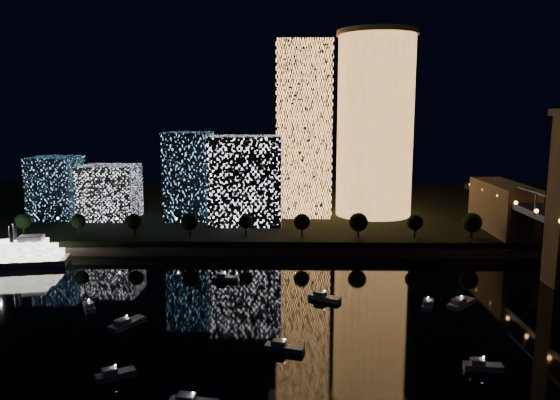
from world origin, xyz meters
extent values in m
plane|color=black|center=(0.00, 0.00, 0.00)|extent=(520.00, 520.00, 0.00)
cube|color=black|center=(0.00, 160.00, 2.50)|extent=(420.00, 160.00, 5.00)
cube|color=#6B5E4C|center=(0.00, 82.00, 1.50)|extent=(420.00, 6.00, 3.00)
cylinder|color=#F4A24E|center=(21.69, 131.97, 42.64)|extent=(32.00, 32.00, 75.27)
cylinder|color=#6B5E4C|center=(21.69, 131.97, 81.27)|extent=(34.00, 34.00, 2.00)
cube|color=#F4A24E|center=(-8.57, 132.60, 41.55)|extent=(22.97, 22.97, 73.09)
cube|color=white|center=(-31.83, 114.81, 22.34)|extent=(28.19, 23.85, 34.69)
cube|color=#59AFF2|center=(-56.51, 123.87, 22.91)|extent=(17.91, 23.29, 35.82)
cube|color=white|center=(-89.46, 121.96, 16.11)|extent=(22.22, 20.20, 22.22)
cube|color=#59AFF2|center=(-112.62, 123.32, 17.80)|extent=(18.29, 20.12, 25.61)
cube|color=#6B5E4C|center=(65.00, 100.00, 11.50)|extent=(12.00, 40.00, 23.00)
cube|color=navy|center=(60.00, 60.00, 21.50)|extent=(0.50, 0.50, 7.00)
sphere|color=orange|center=(59.50, 90.00, 19.80)|extent=(1.20, 1.20, 1.20)
cube|color=silver|center=(-97.69, 68.07, 8.84)|extent=(8.11, 6.68, 1.62)
cylinder|color=black|center=(-102.67, 65.28, 10.83)|extent=(1.26, 1.26, 5.41)
cylinder|color=black|center=(-103.35, 68.83, 10.83)|extent=(1.26, 1.26, 5.41)
cube|color=silver|center=(-46.73, -7.21, 0.60)|extent=(7.30, 5.85, 1.20)
cube|color=silver|center=(-47.64, -7.80, 1.70)|extent=(3.13, 2.94, 1.00)
sphere|color=white|center=(-46.73, -7.21, 2.60)|extent=(0.36, 0.36, 0.36)
cube|color=silver|center=(20.89, 31.57, 0.60)|extent=(4.66, 7.89, 1.20)
cube|color=silver|center=(20.53, 30.50, 1.70)|extent=(2.69, 3.11, 1.00)
sphere|color=white|center=(20.89, 31.57, 2.60)|extent=(0.36, 0.36, 0.36)
cube|color=silver|center=(-31.68, -16.87, 1.70)|extent=(3.23, 2.59, 1.00)
sphere|color=white|center=(-30.44, -17.06, 2.60)|extent=(0.36, 0.36, 0.36)
cube|color=silver|center=(23.06, -2.60, 0.60)|extent=(7.46, 2.97, 1.20)
cube|color=silver|center=(21.97, -2.50, 1.70)|extent=(2.71, 2.11, 1.00)
sphere|color=white|center=(23.06, -2.60, 2.60)|extent=(0.36, 0.36, 0.36)
cube|color=silver|center=(-5.08, 36.19, 0.60)|extent=(8.88, 6.57, 1.20)
cube|color=silver|center=(-6.21, 36.81, 1.70)|extent=(3.72, 3.42, 1.00)
sphere|color=white|center=(-5.08, 36.19, 2.60)|extent=(0.36, 0.36, 0.36)
cube|color=silver|center=(-33.35, 52.60, 0.60)|extent=(7.83, 2.72, 1.20)
cube|color=silver|center=(-34.51, 52.63, 1.70)|extent=(2.77, 2.10, 1.00)
sphere|color=white|center=(-33.35, 52.60, 2.60)|extent=(0.36, 0.36, 0.36)
cube|color=silver|center=(29.68, 32.57, 0.60)|extent=(9.13, 9.08, 1.20)
cube|color=silver|center=(28.64, 31.54, 1.70)|extent=(4.21, 4.21, 1.00)
sphere|color=white|center=(29.68, 32.57, 2.60)|extent=(0.36, 0.36, 0.36)
cube|color=silver|center=(-15.33, 5.09, 0.60)|extent=(8.55, 4.67, 1.20)
cube|color=silver|center=(-16.51, 5.41, 1.70)|extent=(3.31, 2.80, 1.00)
sphere|color=white|center=(-15.33, 5.09, 2.60)|extent=(0.36, 0.36, 0.36)
cube|color=silver|center=(-64.72, 28.20, 0.60)|extent=(5.38, 7.39, 1.20)
cube|color=silver|center=(-64.21, 27.25, 1.70)|extent=(2.82, 3.08, 1.00)
sphere|color=white|center=(-64.72, 28.20, 2.60)|extent=(0.36, 0.36, 0.36)
cube|color=silver|center=(-51.92, 17.56, 0.60)|extent=(7.41, 9.51, 1.20)
cube|color=silver|center=(-52.65, 16.36, 1.70)|extent=(3.77, 4.05, 1.00)
sphere|color=white|center=(-51.92, 17.56, 2.60)|extent=(0.36, 0.36, 0.36)
cylinder|color=black|center=(-110.00, 88.00, 7.00)|extent=(0.70, 0.70, 4.00)
sphere|color=black|center=(-110.00, 88.00, 10.50)|extent=(5.75, 5.75, 5.75)
cylinder|color=black|center=(-90.00, 88.00, 7.00)|extent=(0.70, 0.70, 4.00)
sphere|color=black|center=(-90.00, 88.00, 10.50)|extent=(5.27, 5.27, 5.27)
cylinder|color=black|center=(-70.00, 88.00, 7.00)|extent=(0.70, 0.70, 4.00)
sphere|color=black|center=(-70.00, 88.00, 10.50)|extent=(5.55, 5.55, 5.55)
cylinder|color=black|center=(-50.00, 88.00, 7.00)|extent=(0.70, 0.70, 4.00)
sphere|color=black|center=(-50.00, 88.00, 10.50)|extent=(6.35, 6.35, 6.35)
cylinder|color=black|center=(-30.00, 88.00, 7.00)|extent=(0.70, 0.70, 4.00)
sphere|color=black|center=(-30.00, 88.00, 10.50)|extent=(5.08, 5.08, 5.08)
cylinder|color=black|center=(-10.00, 88.00, 7.00)|extent=(0.70, 0.70, 4.00)
sphere|color=black|center=(-10.00, 88.00, 10.50)|extent=(5.90, 5.90, 5.90)
cylinder|color=black|center=(10.00, 88.00, 7.00)|extent=(0.70, 0.70, 4.00)
sphere|color=black|center=(10.00, 88.00, 10.50)|extent=(6.71, 6.71, 6.71)
cylinder|color=black|center=(30.00, 88.00, 7.00)|extent=(0.70, 0.70, 4.00)
sphere|color=black|center=(30.00, 88.00, 10.50)|extent=(5.70, 5.70, 5.70)
cylinder|color=black|center=(50.00, 88.00, 7.00)|extent=(0.70, 0.70, 4.00)
sphere|color=black|center=(50.00, 88.00, 10.50)|extent=(6.88, 6.88, 6.88)
cylinder|color=black|center=(-100.00, 94.00, 7.50)|extent=(0.24, 0.24, 5.00)
sphere|color=#FFCC7F|center=(-100.00, 94.00, 10.30)|extent=(0.70, 0.70, 0.70)
cylinder|color=black|center=(-78.00, 94.00, 7.50)|extent=(0.24, 0.24, 5.00)
sphere|color=#FFCC7F|center=(-78.00, 94.00, 10.30)|extent=(0.70, 0.70, 0.70)
cylinder|color=black|center=(-56.00, 94.00, 7.50)|extent=(0.24, 0.24, 5.00)
sphere|color=#FFCC7F|center=(-56.00, 94.00, 10.30)|extent=(0.70, 0.70, 0.70)
cylinder|color=black|center=(-34.00, 94.00, 7.50)|extent=(0.24, 0.24, 5.00)
sphere|color=#FFCC7F|center=(-34.00, 94.00, 10.30)|extent=(0.70, 0.70, 0.70)
cylinder|color=black|center=(-12.00, 94.00, 7.50)|extent=(0.24, 0.24, 5.00)
sphere|color=#FFCC7F|center=(-12.00, 94.00, 10.30)|extent=(0.70, 0.70, 0.70)
cylinder|color=black|center=(10.00, 94.00, 7.50)|extent=(0.24, 0.24, 5.00)
sphere|color=#FFCC7F|center=(10.00, 94.00, 10.30)|extent=(0.70, 0.70, 0.70)
cylinder|color=black|center=(32.00, 94.00, 7.50)|extent=(0.24, 0.24, 5.00)
sphere|color=#FFCC7F|center=(32.00, 94.00, 10.30)|extent=(0.70, 0.70, 0.70)
camera|label=1|loc=(-14.27, -101.79, 49.21)|focal=35.00mm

